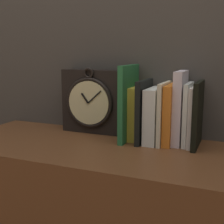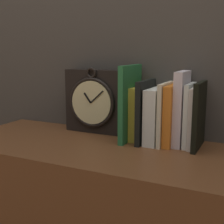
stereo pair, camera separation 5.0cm
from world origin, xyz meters
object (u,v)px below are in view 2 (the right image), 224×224
(clock, at_px, (96,101))
(book_slot7_white, at_px, (189,115))
(book_slot3_white, at_px, (156,116))
(book_slot2_black, at_px, (145,111))
(book_slot6_white, at_px, (181,108))
(book_slot0_green, at_px, (130,103))
(book_slot1_yellow, at_px, (139,113))
(book_slot9_black, at_px, (199,115))
(book_slot5_orange, at_px, (172,115))
(book_slot4_cream, at_px, (165,114))
(book_slot8_white, at_px, (194,117))

(clock, relative_size, book_slot7_white, 1.21)
(clock, relative_size, book_slot3_white, 1.34)
(book_slot2_black, height_order, book_slot6_white, book_slot6_white)
(book_slot0_green, distance_m, book_slot7_white, 0.19)
(book_slot1_yellow, distance_m, book_slot9_black, 0.20)
(book_slot1_yellow, height_order, book_slot5_orange, book_slot5_orange)
(book_slot4_cream, xyz_separation_m, book_slot6_white, (0.05, 0.01, 0.02))
(book_slot0_green, height_order, book_slot5_orange, book_slot0_green)
(book_slot5_orange, bearing_deg, book_slot3_white, -175.81)
(book_slot4_cream, bearing_deg, book_slot0_green, -175.87)
(book_slot4_cream, bearing_deg, book_slot5_orange, 11.68)
(book_slot4_cream, distance_m, book_slot9_black, 0.10)
(book_slot1_yellow, relative_size, book_slot9_black, 0.87)
(book_slot5_orange, distance_m, book_slot8_white, 0.07)
(book_slot6_white, bearing_deg, book_slot2_black, -171.91)
(book_slot9_black, bearing_deg, book_slot7_white, 157.69)
(book_slot2_black, distance_m, book_slot6_white, 0.11)
(book_slot7_white, distance_m, book_slot8_white, 0.02)
(book_slot3_white, xyz_separation_m, book_slot5_orange, (0.05, 0.00, 0.01))
(book_slot5_orange, distance_m, book_slot7_white, 0.05)
(book_slot1_yellow, xyz_separation_m, book_slot8_white, (0.18, -0.00, 0.00))
(book_slot6_white, bearing_deg, book_slot8_white, -5.40)
(book_slot2_black, bearing_deg, book_slot9_black, 0.93)
(clock, distance_m, book_slot3_white, 0.24)
(book_slot3_white, distance_m, book_slot6_white, 0.08)
(book_slot0_green, bearing_deg, book_slot5_orange, 5.30)
(book_slot8_white, bearing_deg, book_slot7_white, 165.63)
(clock, bearing_deg, book_slot6_white, -4.21)
(book_slot0_green, bearing_deg, clock, 163.99)
(book_slot4_cream, height_order, book_slot6_white, book_slot6_white)
(book_slot0_green, distance_m, book_slot5_orange, 0.14)
(clock, height_order, book_slot5_orange, clock)
(book_slot6_white, xyz_separation_m, book_slot9_black, (0.06, -0.01, -0.01))
(clock, relative_size, book_slot5_orange, 1.25)
(book_slot1_yellow, height_order, book_slot7_white, book_slot7_white)
(book_slot7_white, height_order, book_slot8_white, book_slot7_white)
(book_slot2_black, height_order, book_slot7_white, book_slot2_black)
(book_slot8_white, bearing_deg, book_slot9_black, -28.82)
(book_slot1_yellow, relative_size, book_slot4_cream, 0.90)
(book_slot0_green, height_order, book_slot2_black, book_slot0_green)
(book_slot2_black, height_order, book_slot5_orange, book_slot2_black)
(book_slot1_yellow, relative_size, book_slot2_black, 0.87)
(book_slot2_black, distance_m, book_slot4_cream, 0.06)
(book_slot3_white, bearing_deg, book_slot7_white, 6.27)
(book_slot0_green, xyz_separation_m, book_slot8_white, (0.20, 0.02, -0.03))
(clock, xyz_separation_m, book_slot3_white, (0.24, -0.03, -0.03))
(book_slot0_green, distance_m, book_slot6_white, 0.17)
(book_slot0_green, height_order, book_slot8_white, book_slot0_green)
(clock, relative_size, book_slot0_green, 0.96)
(book_slot9_black, bearing_deg, book_slot8_white, 151.18)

